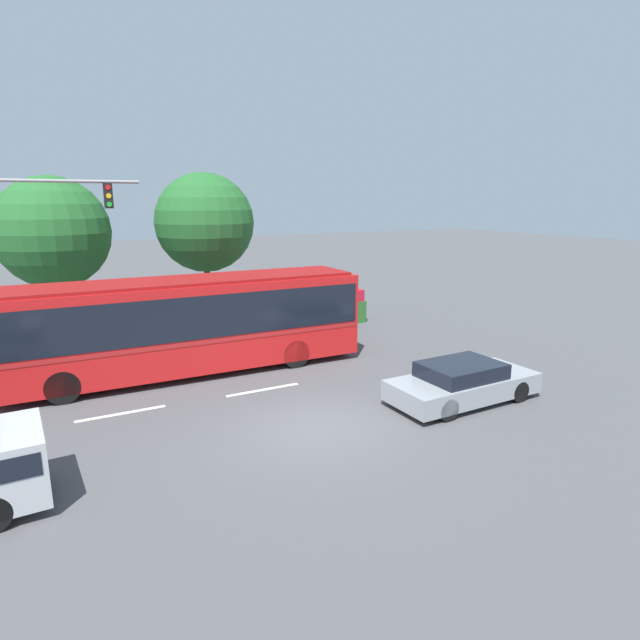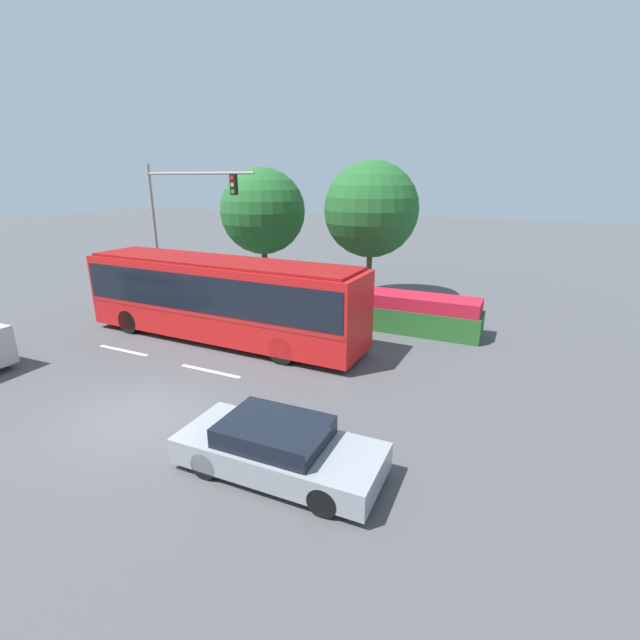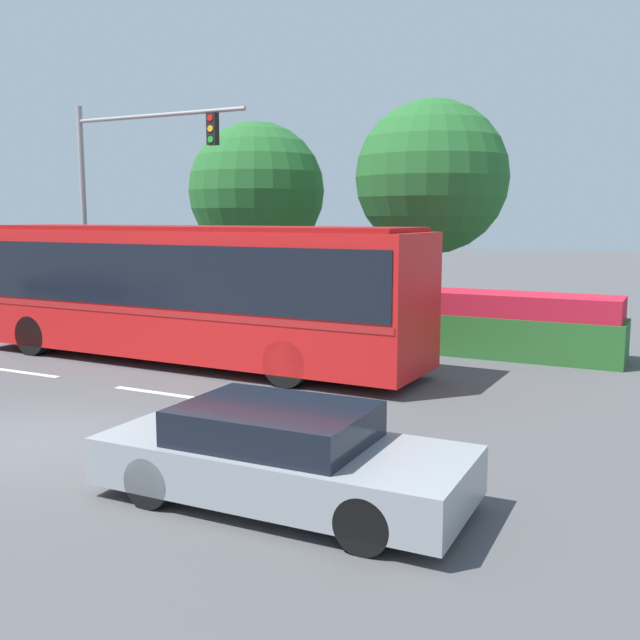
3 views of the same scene
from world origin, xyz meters
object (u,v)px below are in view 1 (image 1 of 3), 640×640
(city_bus, at_px, (188,320))
(street_tree_centre, at_px, (205,223))
(street_tree_left, at_px, (53,233))
(sedan_foreground, at_px, (463,383))
(traffic_light_pole, at_px, (1,237))

(city_bus, xyz_separation_m, street_tree_centre, (3.19, 8.58, 2.84))
(street_tree_left, bearing_deg, city_bus, -68.33)
(city_bus, height_order, street_tree_left, street_tree_left)
(sedan_foreground, height_order, street_tree_centre, street_tree_centre)
(city_bus, bearing_deg, street_tree_centre, -109.37)
(city_bus, distance_m, traffic_light_pole, 7.01)
(sedan_foreground, xyz_separation_m, street_tree_centre, (-3.15, 15.00, 4.11))
(traffic_light_pole, relative_size, street_tree_centre, 0.97)
(sedan_foreground, xyz_separation_m, traffic_light_pole, (-11.61, 10.15, 4.00))
(street_tree_centre, bearing_deg, city_bus, -110.40)
(traffic_light_pole, distance_m, street_tree_left, 5.51)
(city_bus, xyz_separation_m, sedan_foreground, (6.34, -6.42, -1.27))
(sedan_foreground, distance_m, traffic_light_pole, 15.93)
(city_bus, bearing_deg, sedan_foreground, 135.68)
(traffic_light_pole, bearing_deg, street_tree_left, 71.86)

